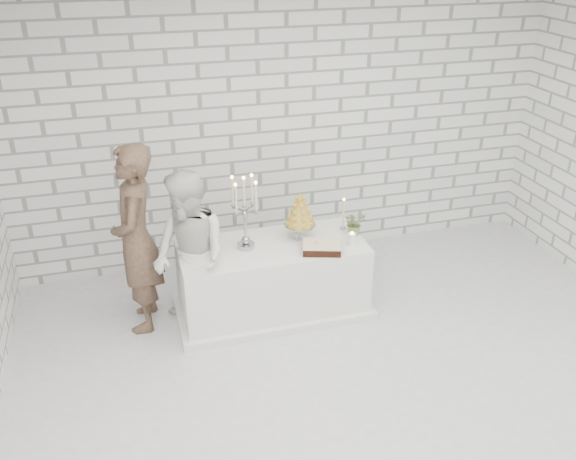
{
  "coord_description": "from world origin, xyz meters",
  "views": [
    {
      "loc": [
        -1.77,
        -3.71,
        3.54
      ],
      "look_at": [
        -0.41,
        1.02,
        1.05
      ],
      "focal_mm": 38.1,
      "sensor_mm": 36.0,
      "label": 1
    }
  ],
  "objects_px": {
    "bride": "(190,256)",
    "candelabra": "(245,213)",
    "croquembouche": "(300,216)",
    "groom": "(137,239)",
    "cake_table": "(272,278)"
  },
  "relations": [
    {
      "from": "candelabra",
      "to": "bride",
      "type": "bearing_deg",
      "value": -167.01
    },
    {
      "from": "groom",
      "to": "cake_table",
      "type": "bearing_deg",
      "value": 90.37
    },
    {
      "from": "candelabra",
      "to": "croquembouche",
      "type": "relative_size",
      "value": 1.54
    },
    {
      "from": "candelabra",
      "to": "croquembouche",
      "type": "height_order",
      "value": "candelabra"
    },
    {
      "from": "bride",
      "to": "candelabra",
      "type": "distance_m",
      "value": 0.64
    },
    {
      "from": "cake_table",
      "to": "bride",
      "type": "relative_size",
      "value": 1.11
    },
    {
      "from": "groom",
      "to": "bride",
      "type": "xyz_separation_m",
      "value": [
        0.45,
        -0.25,
        -0.11
      ]
    },
    {
      "from": "candelabra",
      "to": "croquembouche",
      "type": "xyz_separation_m",
      "value": [
        0.56,
        0.05,
        -0.13
      ]
    },
    {
      "from": "bride",
      "to": "croquembouche",
      "type": "distance_m",
      "value": 1.13
    },
    {
      "from": "candelabra",
      "to": "groom",
      "type": "bearing_deg",
      "value": 172.81
    },
    {
      "from": "groom",
      "to": "candelabra",
      "type": "relative_size",
      "value": 2.51
    },
    {
      "from": "bride",
      "to": "croquembouche",
      "type": "bearing_deg",
      "value": 74.39
    },
    {
      "from": "bride",
      "to": "croquembouche",
      "type": "height_order",
      "value": "bride"
    },
    {
      "from": "cake_table",
      "to": "groom",
      "type": "xyz_separation_m",
      "value": [
        -1.25,
        0.15,
        0.55
      ]
    },
    {
      "from": "groom",
      "to": "croquembouche",
      "type": "height_order",
      "value": "groom"
    }
  ]
}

